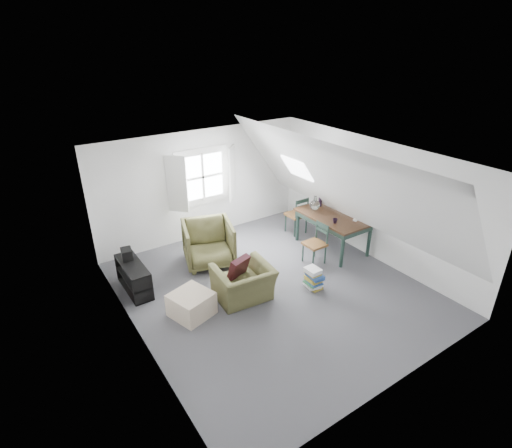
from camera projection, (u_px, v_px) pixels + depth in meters
floor at (273, 289)px, 7.50m from camera, size 5.50×5.50×0.00m
ceiling at (275, 160)px, 6.42m from camera, size 5.50×5.50×0.00m
wall_back at (202, 185)px, 9.02m from camera, size 5.00×0.00×5.00m
wall_front at (406, 312)px, 4.90m from camera, size 5.00×0.00×5.00m
wall_left at (133, 273)px, 5.71m from camera, size 0.00×5.50×5.50m
wall_right at (372, 200)px, 8.22m from camera, size 0.00×5.50×5.50m
slope_left at (191, 224)px, 5.96m from camera, size 3.19×5.50×4.48m
slope_right at (341, 184)px, 7.51m from camera, size 3.19×5.50×4.48m
dormer_window at (203, 177)px, 8.88m from camera, size 1.71×0.35×1.30m
skylight at (297, 168)px, 8.50m from camera, size 0.35×0.75×0.47m
armchair_near at (243, 298)px, 7.25m from camera, size 1.06×0.94×0.64m
armchair_far at (210, 263)px, 8.37m from camera, size 1.22×1.24×0.91m
throw_pillow at (239, 268)px, 7.13m from camera, size 0.48×0.36×0.44m
ottoman at (191, 304)px, 6.74m from camera, size 0.78×0.78×0.41m
dining_table at (333, 220)px, 8.65m from camera, size 0.96×1.59×0.80m
demijohn at (315, 205)px, 8.82m from camera, size 0.22×0.22×0.31m
vase_twigs at (320, 200)px, 9.01m from camera, size 0.08×0.09×0.61m
cup at (335, 223)px, 8.26m from camera, size 0.12×0.12×0.10m
paper_box at (356, 220)px, 8.36m from camera, size 0.13×0.11×0.04m
dining_chair_far at (297, 215)px, 9.42m from camera, size 0.43×0.43×0.92m
dining_chair_near at (316, 243)px, 8.21m from camera, size 0.40×0.40×0.86m
media_shelf at (135, 279)px, 7.37m from camera, size 0.36×1.07×0.55m
electronics_box at (127, 254)px, 7.41m from camera, size 0.23×0.29×0.21m
magazine_stack at (314, 278)px, 7.45m from camera, size 0.31×0.37×0.41m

